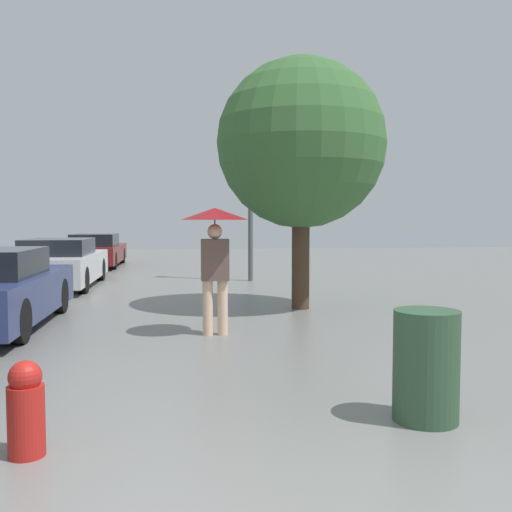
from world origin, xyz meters
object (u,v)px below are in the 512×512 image
(pedestrian, at_px, (215,237))
(parked_car_third, at_px, (60,264))
(parked_car_farthest, at_px, (96,251))
(trash_bin, at_px, (426,366))
(fire_hydrant, at_px, (26,409))
(street_lamp, at_px, (251,156))
(tree, at_px, (301,144))

(pedestrian, distance_m, parked_car_third, 7.33)
(parked_car_farthest, bearing_deg, parked_car_third, -89.46)
(trash_bin, bearing_deg, parked_car_third, 115.91)
(pedestrian, distance_m, fire_hydrant, 4.46)
(street_lamp, bearing_deg, tree, -86.28)
(trash_bin, bearing_deg, pedestrian, 111.90)
(parked_car_third, height_order, fire_hydrant, parked_car_third)
(pedestrian, xyz_separation_m, parked_car_farthest, (-3.49, 12.76, -0.86))
(street_lamp, bearing_deg, pedestrian, -100.94)
(parked_car_farthest, height_order, tree, tree)
(street_lamp, distance_m, trash_bin, 11.32)
(parked_car_farthest, relative_size, tree, 0.99)
(pedestrian, relative_size, tree, 0.40)
(pedestrian, bearing_deg, parked_car_farthest, 105.29)
(tree, bearing_deg, pedestrian, -127.66)
(tree, xyz_separation_m, street_lamp, (-0.32, 4.98, 0.35))
(street_lamp, bearing_deg, parked_car_farthest, 131.30)
(parked_car_third, distance_m, street_lamp, 5.64)
(parked_car_third, bearing_deg, trash_bin, -64.09)
(pedestrian, xyz_separation_m, fire_hydrant, (-1.56, -4.04, -1.07))
(pedestrian, distance_m, tree, 3.24)
(parked_car_farthest, bearing_deg, pedestrian, -74.71)
(pedestrian, bearing_deg, tree, 52.34)
(parked_car_third, bearing_deg, street_lamp, 9.28)
(parked_car_farthest, distance_m, street_lamp, 7.92)
(parked_car_third, height_order, tree, tree)
(parked_car_third, bearing_deg, fire_hydrant, -79.83)
(pedestrian, distance_m, parked_car_farthest, 13.26)
(parked_car_third, height_order, street_lamp, street_lamp)
(tree, distance_m, street_lamp, 5.01)
(parked_car_third, height_order, parked_car_farthest, parked_car_third)
(pedestrian, distance_m, street_lamp, 7.60)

